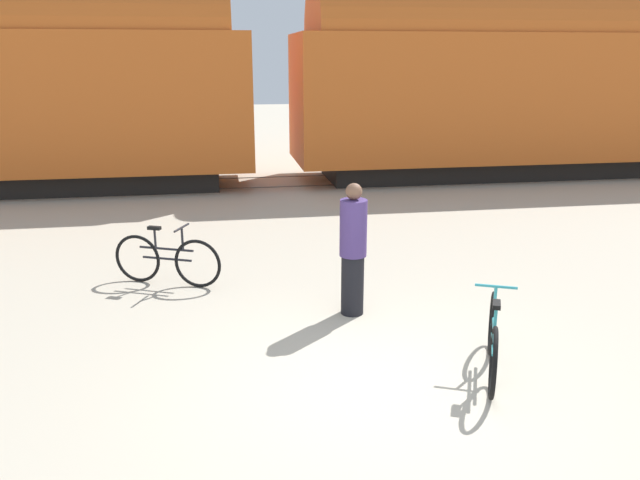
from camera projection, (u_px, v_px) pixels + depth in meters
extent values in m
plane|color=#B2A893|center=(373.00, 383.00, 6.72)|extent=(80.00, 80.00, 0.00)
cube|color=black|center=(33.00, 179.00, 16.31)|extent=(9.62, 2.37, 0.55)
cube|color=#CC5B1E|center=(23.00, 102.00, 15.75)|extent=(11.45, 3.16, 3.41)
cylinder|color=#CC5B1E|center=(14.00, 31.00, 15.26)|extent=(10.53, 3.00, 3.00)
cube|color=black|center=(490.00, 166.00, 18.29)|extent=(9.62, 2.37, 0.55)
cube|color=#CC5B1E|center=(495.00, 97.00, 17.73)|extent=(11.45, 3.16, 3.41)
cylinder|color=#CC5B1E|center=(500.00, 34.00, 17.24)|extent=(10.53, 3.00, 3.00)
cube|color=#4C4238|center=(277.00, 187.00, 16.70)|extent=(61.46, 0.07, 0.01)
cube|color=#4C4238|center=(272.00, 177.00, 18.06)|extent=(61.46, 0.07, 0.01)
torus|color=black|center=(492.00, 323.00, 7.30)|extent=(0.35, 0.71, 0.75)
torus|color=black|center=(493.00, 363.00, 6.36)|extent=(0.35, 0.71, 0.75)
cylinder|color=teal|center=(494.00, 326.00, 6.78)|extent=(0.39, 0.83, 0.04)
cylinder|color=teal|center=(493.00, 339.00, 6.82)|extent=(0.35, 0.75, 0.04)
cylinder|color=teal|center=(495.00, 318.00, 6.57)|extent=(0.04, 0.04, 0.32)
cube|color=black|center=(497.00, 305.00, 6.52)|extent=(0.15, 0.22, 0.05)
cylinder|color=teal|center=(495.00, 301.00, 6.98)|extent=(0.04, 0.04, 0.35)
cylinder|color=teal|center=(496.00, 286.00, 6.93)|extent=(0.43, 0.21, 0.03)
torus|color=black|center=(198.00, 264.00, 9.39)|extent=(0.71, 0.35, 0.76)
torus|color=black|center=(138.00, 259.00, 9.62)|extent=(0.71, 0.35, 0.76)
cylinder|color=black|center=(166.00, 249.00, 9.45)|extent=(0.83, 0.39, 0.04)
cylinder|color=black|center=(167.00, 259.00, 9.50)|extent=(0.75, 0.35, 0.04)
cylinder|color=black|center=(155.00, 238.00, 9.45)|extent=(0.04, 0.04, 0.32)
cube|color=black|center=(154.00, 228.00, 9.40)|extent=(0.22, 0.15, 0.05)
cylinder|color=black|center=(182.00, 239.00, 9.34)|extent=(0.04, 0.04, 0.35)
cylinder|color=black|center=(182.00, 228.00, 9.29)|extent=(0.21, 0.43, 0.03)
cylinder|color=black|center=(352.00, 285.00, 8.43)|extent=(0.31, 0.31, 0.83)
cylinder|color=#473370|center=(353.00, 228.00, 8.20)|extent=(0.36, 0.36, 0.76)
sphere|color=brown|center=(354.00, 192.00, 8.06)|extent=(0.22, 0.22, 0.22)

